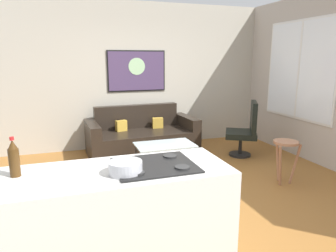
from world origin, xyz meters
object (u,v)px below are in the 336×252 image
object	(u,v)px
bar_stool	(285,150)
coffee_table	(165,146)
armchair	(246,130)
soda_bottle	(14,159)
wall_painting	(137,71)
couch	(142,137)
mixing_bowl	(125,168)

from	to	relation	value
bar_stool	coffee_table	bearing A→B (deg)	144.35
armchair	bar_stool	world-z (taller)	armchair
bar_stool	soda_bottle	world-z (taller)	soda_bottle
soda_bottle	wall_painting	distance (m)	4.12
bar_stool	couch	bearing A→B (deg)	126.68
bar_stool	soda_bottle	xyz separation A→B (m)	(-3.21, -1.14, 0.57)
bar_stool	mixing_bowl	world-z (taller)	mixing_bowl
couch	mixing_bowl	xyz separation A→B (m)	(-0.93, -3.42, 0.70)
bar_stool	soda_bottle	size ratio (longest dim) A/B	2.21
couch	coffee_table	bearing A→B (deg)	-83.77
mixing_bowl	armchair	bearing A→B (deg)	44.54
coffee_table	mixing_bowl	world-z (taller)	mixing_bowl
armchair	wall_painting	size ratio (longest dim) A/B	0.87
couch	mixing_bowl	size ratio (longest dim) A/B	8.55
coffee_table	wall_painting	bearing A→B (deg)	92.76
armchair	mixing_bowl	size ratio (longest dim) A/B	4.17
bar_stool	armchair	bearing A→B (deg)	82.50
mixing_bowl	couch	bearing A→B (deg)	74.75
mixing_bowl	wall_painting	bearing A→B (deg)	76.05
bar_stool	mixing_bowl	xyz separation A→B (m)	(-2.48, -1.34, 0.49)
couch	coffee_table	size ratio (longest dim) A/B	2.25
armchair	soda_bottle	size ratio (longest dim) A/B	3.55
soda_bottle	mixing_bowl	world-z (taller)	soda_bottle
coffee_table	soda_bottle	bearing A→B (deg)	-129.31
soda_bottle	coffee_table	bearing A→B (deg)	50.69
mixing_bowl	bar_stool	bearing A→B (deg)	28.29
armchair	bar_stool	size ratio (longest dim) A/B	1.61
couch	armchair	distance (m)	1.91
couch	soda_bottle	bearing A→B (deg)	-117.30
couch	bar_stool	distance (m)	2.60
coffee_table	bar_stool	distance (m)	1.77
couch	bar_stool	world-z (taller)	couch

